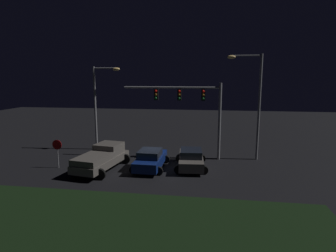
% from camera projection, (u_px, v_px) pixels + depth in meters
% --- Properties ---
extents(ground_plane, '(80.00, 80.00, 0.00)m').
position_uv_depth(ground_plane, '(153.00, 167.00, 22.24)').
color(ground_plane, black).
extents(grass_median, '(21.36, 6.71, 0.10)m').
position_uv_depth(grass_median, '(117.00, 222.00, 13.60)').
color(grass_median, black).
rests_on(grass_median, ground_plane).
extents(pickup_truck, '(3.46, 5.65, 1.80)m').
position_uv_depth(pickup_truck, '(103.00, 156.00, 21.47)').
color(pickup_truck, '#514C47').
rests_on(pickup_truck, ground_plane).
extents(car_sedan, '(2.71, 4.53, 1.51)m').
position_uv_depth(car_sedan, '(191.00, 159.00, 21.82)').
color(car_sedan, '#514C47').
rests_on(car_sedan, ground_plane).
extents(car_sedan_far, '(2.54, 4.44, 1.51)m').
position_uv_depth(car_sedan_far, '(150.00, 159.00, 21.68)').
color(car_sedan_far, navy).
rests_on(car_sedan_far, ground_plane).
extents(traffic_signal_gantry, '(8.32, 0.56, 6.50)m').
position_uv_depth(traffic_signal_gantry, '(191.00, 102.00, 23.78)').
color(traffic_signal_gantry, slate).
rests_on(traffic_signal_gantry, ground_plane).
extents(street_lamp_left, '(2.65, 0.44, 7.95)m').
position_uv_depth(street_lamp_left, '(100.00, 98.00, 26.74)').
color(street_lamp_left, slate).
rests_on(street_lamp_left, ground_plane).
extents(street_lamp_right, '(2.85, 0.44, 8.84)m').
position_uv_depth(street_lamp_right, '(253.00, 95.00, 23.37)').
color(street_lamp_right, slate).
rests_on(street_lamp_right, ground_plane).
extents(stop_sign, '(0.76, 0.08, 2.23)m').
position_uv_depth(stop_sign, '(57.00, 148.00, 21.66)').
color(stop_sign, slate).
rests_on(stop_sign, ground_plane).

